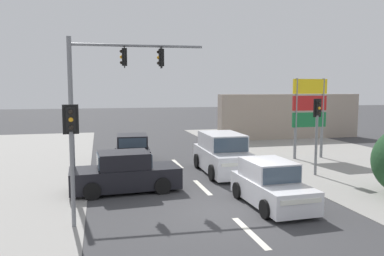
{
  "coord_description": "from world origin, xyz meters",
  "views": [
    {
      "loc": [
        -4.01,
        -11.39,
        3.98
      ],
      "look_at": [
        -0.18,
        4.0,
        2.34
      ],
      "focal_mm": 35.0,
      "sensor_mm": 36.0,
      "label": 1
    }
  ],
  "objects": [
    {
      "name": "ground_plane",
      "position": [
        0.0,
        0.0,
        0.0
      ],
      "size": [
        140.0,
        140.0,
        0.0
      ],
      "primitive_type": "plane",
      "color": "#3A3A3D"
    },
    {
      "name": "shopping_plaza_sign",
      "position": [
        7.67,
        7.73,
        2.98
      ],
      "size": [
        2.1,
        0.16,
        4.6
      ],
      "color": "slate",
      "rests_on": "ground"
    },
    {
      "name": "traffic_signal_mast",
      "position": [
        -3.77,
        3.76,
        4.15
      ],
      "size": [
        5.29,
        0.52,
        6.0
      ],
      "color": "slate",
      "rests_on": "ground"
    },
    {
      "name": "lane_dash_far",
      "position": [
        0.0,
        8.0,
        0.0
      ],
      "size": [
        0.2,
        2.4,
        0.01
      ],
      "primitive_type": "cube",
      "color": "silver",
      "rests_on": "ground"
    },
    {
      "name": "suv_receding_far",
      "position": [
        1.67,
        5.36,
        0.88
      ],
      "size": [
        2.13,
        4.57,
        1.9
      ],
      "color": "silver",
      "rests_on": "ground"
    },
    {
      "name": "sedan_oncoming_near",
      "position": [
        -2.32,
        8.75,
        0.7
      ],
      "size": [
        2.08,
        4.33,
        1.56
      ],
      "color": "black",
      "rests_on": "ground"
    },
    {
      "name": "sedan_oncoming_mid",
      "position": [
        -3.09,
        3.19,
        0.7
      ],
      "size": [
        4.32,
        2.06,
        1.56
      ],
      "color": "black",
      "rests_on": "ground"
    },
    {
      "name": "lane_dash_mid",
      "position": [
        0.0,
        3.0,
        0.0
      ],
      "size": [
        0.2,
        2.4,
        0.01
      ],
      "primitive_type": "cube",
      "color": "silver",
      "rests_on": "ground"
    },
    {
      "name": "pedestal_signal_left_kerb",
      "position": [
        -4.8,
        -0.38,
        2.42
      ],
      "size": [
        0.44,
        0.3,
        3.56
      ],
      "color": "slate",
      "rests_on": "ground"
    },
    {
      "name": "hatchback_crossing_left",
      "position": [
        1.67,
        0.17,
        0.7
      ],
      "size": [
        1.86,
        3.68,
        1.53
      ],
      "color": "silver",
      "rests_on": "ground"
    },
    {
      "name": "shopfront_wall_far",
      "position": [
        11.0,
        16.0,
        1.8
      ],
      "size": [
        12.0,
        1.0,
        3.6
      ],
      "primitive_type": "cube",
      "color": "#A39384",
      "rests_on": "ground"
    },
    {
      "name": "lane_dash_near",
      "position": [
        0.0,
        -2.0,
        0.0
      ],
      "size": [
        0.2,
        2.4,
        0.01
      ],
      "primitive_type": "cube",
      "color": "silver",
      "rests_on": "ground"
    },
    {
      "name": "pedestal_signal_right_kerb",
      "position": [
        5.68,
        3.78,
        2.42
      ],
      "size": [
        0.44,
        0.31,
        3.56
      ],
      "color": "slate",
      "rests_on": "ground"
    }
  ]
}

